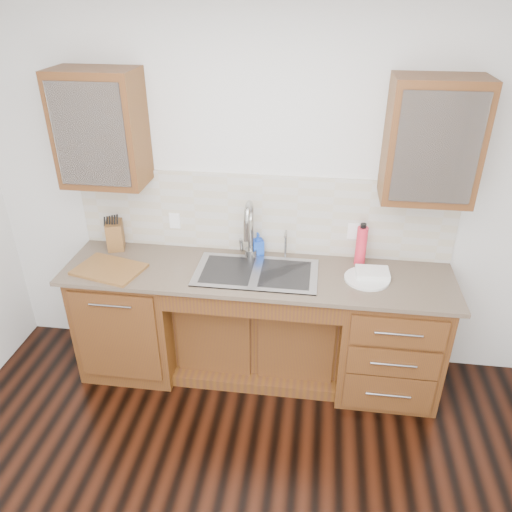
# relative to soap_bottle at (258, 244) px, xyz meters

# --- Properties ---
(wall_back) EXTENTS (4.00, 0.10, 2.70)m
(wall_back) POSITION_rel_soap_bottle_xyz_m (0.02, 0.12, 0.35)
(wall_back) COLOR silver
(wall_back) RESTS_ON ground
(base_cabinet_left) EXTENTS (0.70, 0.62, 0.88)m
(base_cabinet_left) POSITION_rel_soap_bottle_xyz_m (-0.93, -0.24, -0.56)
(base_cabinet_left) COLOR #593014
(base_cabinet_left) RESTS_ON ground
(base_cabinet_center) EXTENTS (1.20, 0.44, 0.70)m
(base_cabinet_center) POSITION_rel_soap_bottle_xyz_m (0.02, -0.15, -0.65)
(base_cabinet_center) COLOR #593014
(base_cabinet_center) RESTS_ON ground
(base_cabinet_right) EXTENTS (0.70, 0.62, 0.88)m
(base_cabinet_right) POSITION_rel_soap_bottle_xyz_m (0.97, -0.24, -0.56)
(base_cabinet_right) COLOR #593014
(base_cabinet_right) RESTS_ON ground
(countertop) EXTENTS (2.70, 0.65, 0.03)m
(countertop) POSITION_rel_soap_bottle_xyz_m (0.02, -0.26, -0.10)
(countertop) COLOR #84705B
(countertop) RESTS_ON base_cabinet_left
(backsplash) EXTENTS (2.70, 0.02, 0.59)m
(backsplash) POSITION_rel_soap_bottle_xyz_m (0.02, 0.06, 0.21)
(backsplash) COLOR beige
(backsplash) RESTS_ON wall_back
(sink) EXTENTS (0.84, 0.46, 0.19)m
(sink) POSITION_rel_soap_bottle_xyz_m (0.02, -0.27, -0.17)
(sink) COLOR #9E9EA5
(sink) RESTS_ON countertop
(faucet) EXTENTS (0.04, 0.04, 0.40)m
(faucet) POSITION_rel_soap_bottle_xyz_m (-0.05, -0.04, 0.11)
(faucet) COLOR #999993
(faucet) RESTS_ON countertop
(filter_tap) EXTENTS (0.02, 0.02, 0.24)m
(filter_tap) POSITION_rel_soap_bottle_xyz_m (0.20, -0.03, 0.03)
(filter_tap) COLOR #999993
(filter_tap) RESTS_ON countertop
(upper_cabinet_left) EXTENTS (0.55, 0.34, 0.75)m
(upper_cabinet_left) POSITION_rel_soap_bottle_xyz_m (-1.03, -0.10, 0.83)
(upper_cabinet_left) COLOR #593014
(upper_cabinet_left) RESTS_ON wall_back
(upper_cabinet_right) EXTENTS (0.55, 0.34, 0.75)m
(upper_cabinet_right) POSITION_rel_soap_bottle_xyz_m (1.07, -0.10, 0.83)
(upper_cabinet_right) COLOR #593014
(upper_cabinet_right) RESTS_ON wall_back
(outlet_left) EXTENTS (0.08, 0.01, 0.12)m
(outlet_left) POSITION_rel_soap_bottle_xyz_m (-0.63, 0.05, 0.12)
(outlet_left) COLOR white
(outlet_left) RESTS_ON backsplash
(outlet_right) EXTENTS (0.08, 0.01, 0.12)m
(outlet_right) POSITION_rel_soap_bottle_xyz_m (0.67, 0.05, 0.12)
(outlet_right) COLOR white
(outlet_right) RESTS_ON backsplash
(soap_bottle) EXTENTS (0.10, 0.10, 0.17)m
(soap_bottle) POSITION_rel_soap_bottle_xyz_m (0.00, 0.00, 0.00)
(soap_bottle) COLOR blue
(soap_bottle) RESTS_ON countertop
(water_bottle) EXTENTS (0.10, 0.10, 0.28)m
(water_bottle) POSITION_rel_soap_bottle_xyz_m (0.73, -0.04, 0.06)
(water_bottle) COLOR red
(water_bottle) RESTS_ON countertop
(plate) EXTENTS (0.39, 0.39, 0.02)m
(plate) POSITION_rel_soap_bottle_xyz_m (0.77, -0.26, -0.08)
(plate) COLOR silver
(plate) RESTS_ON countertop
(dish_towel) EXTENTS (0.23, 0.17, 0.04)m
(dish_towel) POSITION_rel_soap_bottle_xyz_m (0.81, -0.21, -0.05)
(dish_towel) COLOR silver
(dish_towel) RESTS_ON plate
(knife_block) EXTENTS (0.17, 0.21, 0.21)m
(knife_block) POSITION_rel_soap_bottle_xyz_m (-1.07, -0.03, 0.02)
(knife_block) COLOR #AA6B24
(knife_block) RESTS_ON countertop
(cutting_board) EXTENTS (0.51, 0.42, 0.02)m
(cutting_board) POSITION_rel_soap_bottle_xyz_m (-0.99, -0.37, -0.08)
(cutting_board) COLOR olive
(cutting_board) RESTS_ON countertop
(cup_left_a) EXTENTS (0.13, 0.13, 0.09)m
(cup_left_a) POSITION_rel_soap_bottle_xyz_m (-1.11, -0.10, 0.77)
(cup_left_a) COLOR white
(cup_left_a) RESTS_ON upper_cabinet_left
(cup_left_b) EXTENTS (0.14, 0.14, 0.10)m
(cup_left_b) POSITION_rel_soap_bottle_xyz_m (-0.91, -0.10, 0.78)
(cup_left_b) COLOR white
(cup_left_b) RESTS_ON upper_cabinet_left
(cup_right_a) EXTENTS (0.17, 0.17, 0.10)m
(cup_right_a) POSITION_rel_soap_bottle_xyz_m (0.97, -0.10, 0.78)
(cup_right_a) COLOR white
(cup_right_a) RESTS_ON upper_cabinet_right
(cup_right_b) EXTENTS (0.11, 0.11, 0.09)m
(cup_right_b) POSITION_rel_soap_bottle_xyz_m (1.22, -0.10, 0.77)
(cup_right_b) COLOR silver
(cup_right_b) RESTS_ON upper_cabinet_right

